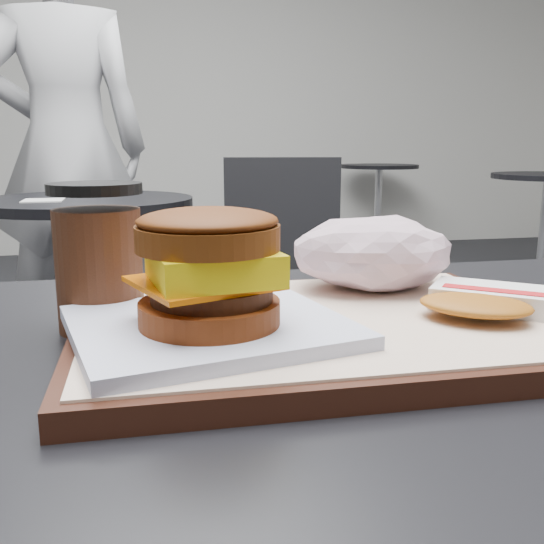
{
  "coord_description": "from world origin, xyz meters",
  "views": [
    {
      "loc": [
        -0.15,
        -0.43,
        0.93
      ],
      "look_at": [
        -0.07,
        -0.01,
        0.83
      ],
      "focal_mm": 40.0,
      "sensor_mm": 36.0,
      "label": 1
    }
  ],
  "objects": [
    {
      "name": "serving_tray",
      "position": [
        -0.02,
        0.02,
        0.78
      ],
      "size": [
        0.38,
        0.28,
        0.02
      ],
      "color": "black",
      "rests_on": "customer_table"
    },
    {
      "name": "hash_brown",
      "position": [
        0.11,
        0.01,
        0.8
      ],
      "size": [
        0.14,
        0.13,
        0.02
      ],
      "color": "white",
      "rests_on": "serving_tray"
    },
    {
      "name": "crumpled_wrapper",
      "position": [
        0.06,
        0.11,
        0.82
      ],
      "size": [
        0.15,
        0.12,
        0.07
      ],
      "primitive_type": null,
      "color": "silver",
      "rests_on": "serving_tray"
    },
    {
      "name": "neighbor_chair",
      "position": [
        0.18,
        1.61,
        0.51
      ],
      "size": [
        0.63,
        0.48,
        0.88
      ],
      "color": "#A4A3A8",
      "rests_on": "ground"
    },
    {
      "name": "napkin",
      "position": [
        -0.47,
        1.57,
        0.75
      ],
      "size": [
        0.12,
        0.12,
        0.0
      ],
      "primitive_type": "cube",
      "rotation": [
        0.0,
        0.0,
        0.02
      ],
      "color": "silver",
      "rests_on": "neighbor_table"
    },
    {
      "name": "bg_table_far",
      "position": [
        1.8,
        4.5,
        0.56
      ],
      "size": [
        0.66,
        0.66,
        0.75
      ],
      "color": "black",
      "rests_on": "ground"
    },
    {
      "name": "patron",
      "position": [
        -0.47,
        2.28,
        0.91
      ],
      "size": [
        0.67,
        0.44,
        1.82
      ],
      "primitive_type": "imported",
      "rotation": [
        0.0,
        0.0,
        3.14
      ],
      "color": "#B9BABE",
      "rests_on": "ground"
    },
    {
      "name": "breakfast_sandwich",
      "position": [
        -0.11,
        -0.01,
        0.83
      ],
      "size": [
        0.22,
        0.21,
        0.09
      ],
      "color": "white",
      "rests_on": "serving_tray"
    },
    {
      "name": "neighbor_table",
      "position": [
        -0.35,
        1.65,
        0.55
      ],
      "size": [
        0.7,
        0.7,
        0.75
      ],
      "color": "black",
      "rests_on": "ground"
    },
    {
      "name": "coffee_cup",
      "position": [
        -0.2,
        0.09,
        0.83
      ],
      "size": [
        0.08,
        0.08,
        0.12
      ],
      "color": "#3A1A0E",
      "rests_on": "customer_table"
    }
  ]
}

